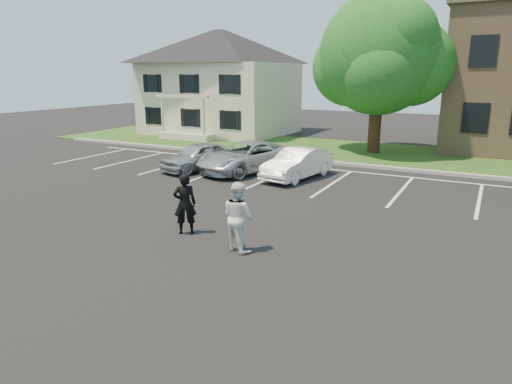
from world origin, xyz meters
TOP-DOWN VIEW (x-y plane):
  - ground_plane at (0.00, 0.00)m, footprint 90.00×90.00m
  - curb at (0.00, 12.00)m, footprint 40.00×0.30m
  - grass_strip at (0.00, 16.00)m, footprint 44.00×8.00m
  - stall_lines at (1.40, 8.95)m, footprint 34.00×5.36m
  - house at (-13.00, 19.97)m, footprint 10.30×9.22m
  - tree at (-0.22, 16.29)m, footprint 7.80×7.20m
  - man_black_suit at (-1.83, 0.08)m, footprint 0.77×0.74m
  - man_white_shirt at (0.18, -0.33)m, footprint 1.08×0.96m
  - car_silver_west at (-6.61, 7.68)m, footprint 2.59×4.17m
  - car_silver_minivan at (-4.38, 8.39)m, footprint 3.76×5.52m
  - car_white_sedan at (-1.72, 8.20)m, footprint 2.08×4.17m

SIDE VIEW (x-z plane):
  - ground_plane at x=0.00m, z-range 0.00..0.00m
  - stall_lines at x=1.40m, z-range 0.00..0.01m
  - grass_strip at x=0.00m, z-range 0.00..0.08m
  - curb at x=0.00m, z-range 0.00..0.15m
  - car_white_sedan at x=-1.72m, z-range 0.00..1.31m
  - car_silver_west at x=-6.61m, z-range 0.00..1.32m
  - car_silver_minivan at x=-4.38m, z-range 0.00..1.40m
  - man_black_suit at x=-1.83m, z-range 0.00..1.78m
  - man_white_shirt at x=0.18m, z-range 0.00..1.84m
  - house at x=-13.00m, z-range 0.03..7.63m
  - tree at x=-0.22m, z-range 0.95..9.75m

